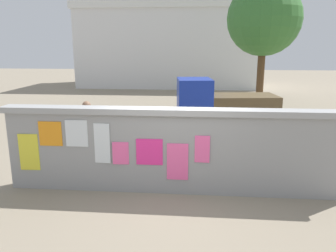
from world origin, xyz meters
name	(u,v)px	position (x,y,z in m)	size (l,w,h in m)	color
ground	(187,115)	(0.00, 8.00, 0.00)	(60.00, 60.00, 0.00)	gray
poster_wall	(174,150)	(-0.01, 0.00, 0.91)	(7.19, 0.42, 1.78)	gray
auto_rickshaw_truck	(221,105)	(1.31, 5.70, 0.90)	(3.75, 1.91, 1.85)	black
motorcycle	(214,143)	(0.90, 2.12, 0.46)	(1.88, 0.63, 0.87)	black
bicycle_near	(161,133)	(-0.65, 3.44, 0.36)	(1.70, 0.44, 0.95)	black
person_walking	(88,125)	(-2.39, 1.69, 0.99)	(0.42, 0.42, 1.62)	#D83F72
tree_roadside	(264,19)	(3.48, 10.18, 4.23)	(3.47, 3.47, 5.99)	brown
building_background	(170,46)	(-1.76, 19.85, 3.03)	(13.51, 6.28, 6.02)	silver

